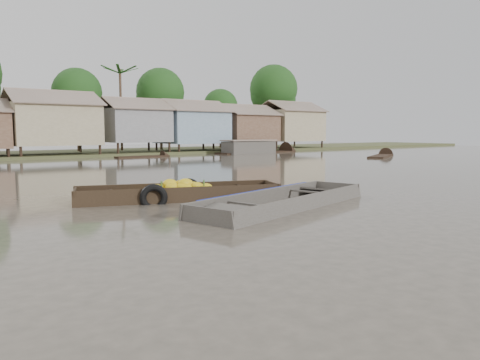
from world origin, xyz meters
TOP-DOWN VIEW (x-y plane):
  - ground at (0.00, 0.00)m, footprint 120.00×120.00m
  - riverbank at (3.03, 31.86)m, footprint 120.00×12.47m
  - banana_boat at (-1.12, 3.02)m, footprint 6.42×3.53m
  - viewer_boat at (0.63, 0.03)m, footprint 6.87×3.40m
  - distant_boats at (13.36, 24.29)m, footprint 48.13×14.81m

SIDE VIEW (x-z plane):
  - ground at x=0.00m, z-range 0.00..0.00m
  - viewer_boat at x=0.63m, z-range -0.23..0.31m
  - banana_boat at x=-1.12m, z-range -0.26..0.62m
  - distant_boats at x=13.36m, z-range -0.47..0.91m
  - riverbank at x=3.03m, z-range -2.04..8.18m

